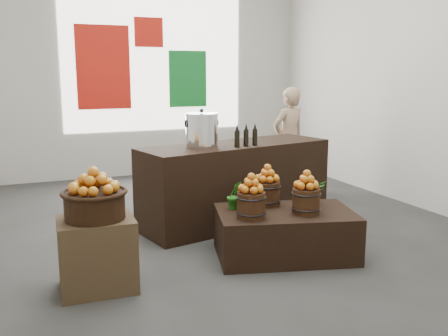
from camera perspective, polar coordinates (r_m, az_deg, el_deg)
name	(u,v)px	position (r m, az deg, el deg)	size (l,w,h in m)	color
ground	(210,230)	(5.91, -1.60, -7.08)	(7.00, 7.00, 0.00)	#363633
back_wall	(138,62)	(8.98, -9.83, 11.88)	(6.00, 0.04, 4.00)	#B4B1A6
back_opening	(155,62)	(9.03, -7.90, 11.93)	(3.20, 0.02, 2.40)	white
deco_red_left	(103,67)	(8.83, -13.63, 11.11)	(0.90, 0.04, 1.40)	#B7180E
deco_green_right	(188,79)	(9.19, -4.16, 10.11)	(0.70, 0.04, 1.00)	#106924
deco_red_upper	(149,32)	(9.02, -8.61, 15.09)	(0.50, 0.04, 0.50)	#B7180E
crate	(97,254)	(4.41, -14.29, -9.50)	(0.62, 0.51, 0.62)	#513926
wicker_basket	(95,206)	(4.28, -14.55, -4.18)	(0.50, 0.50, 0.23)	black
apples_in_basket	(93,180)	(4.23, -14.69, -1.34)	(0.39, 0.39, 0.21)	#900407
display_table	(285,234)	(5.07, 6.98, -7.45)	(1.34, 0.83, 0.47)	black
apple_bucket_front_left	(251,205)	(4.72, 3.12, -4.28)	(0.27, 0.27, 0.25)	#391E0F
apples_in_bucket_front_left	(251,183)	(4.67, 3.14, -1.74)	(0.20, 0.20, 0.18)	#900407
apple_bucket_front_right	(306,201)	(4.92, 9.36, -3.76)	(0.27, 0.27, 0.25)	#391E0F
apples_in_bucket_front_right	(307,180)	(4.87, 9.43, -1.32)	(0.20, 0.20, 0.18)	#900407
apple_bucket_rear	(267,194)	(5.18, 4.95, -2.93)	(0.27, 0.27, 0.25)	#391E0F
apples_in_bucket_rear	(267,173)	(5.13, 4.99, -0.60)	(0.20, 0.20, 0.18)	#900407
herb_garnish_right	(314,192)	(5.29, 10.27, -2.74)	(0.23, 0.20, 0.25)	#1F6C16
herb_garnish_left	(235,195)	(5.01, 1.21, -3.13)	(0.16, 0.13, 0.29)	#1F6C16
counter	(236,183)	(6.09, 1.36, -1.75)	(2.39, 0.76, 0.98)	black
stock_pot_left	(202,131)	(5.71, -2.56, 4.23)	(0.37, 0.37, 0.37)	silver
oil_cruets	(248,134)	(5.80, 2.79, 3.85)	(0.26, 0.07, 0.27)	black
shopper	(289,140)	(7.75, 7.39, 3.24)	(0.58, 0.38, 1.60)	#9F8161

